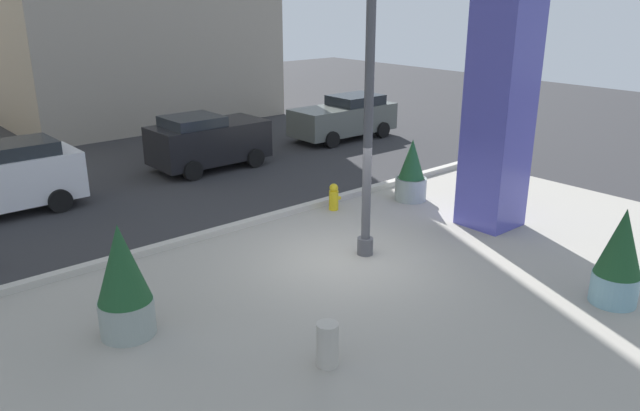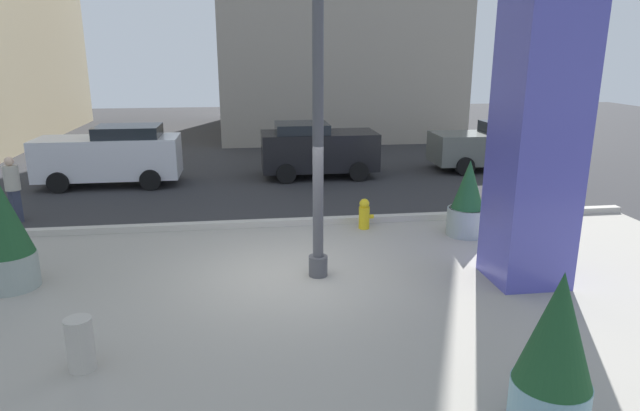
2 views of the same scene
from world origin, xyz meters
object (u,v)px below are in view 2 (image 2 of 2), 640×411
potted_plant_mid_plaza (555,355)px  concrete_bollard (80,344)px  lamp_post (318,110)px  art_pillar_blue (540,111)px  potted_plant_curbside (5,235)px  pedestrian_by_curb (13,186)px  fire_hydrant (364,214)px  potted_plant_near_left (468,202)px  car_curb_west (111,155)px  car_far_lane (496,145)px  car_curb_east (317,149)px

potted_plant_mid_plaza → concrete_bollard: (-5.53, 1.98, -0.57)m
lamp_post → art_pillar_blue: 3.84m
lamp_post → potted_plant_curbside: 5.96m
lamp_post → pedestrian_by_curb: lamp_post is taller
fire_hydrant → concrete_bollard: 7.45m
potted_plant_near_left → car_curb_west: size_ratio=0.41×
lamp_post → pedestrian_by_curb: bearing=147.6°
fire_hydrant → car_far_lane: car_far_lane is taller
fire_hydrant → art_pillar_blue: bearing=-56.0°
potted_plant_curbside → fire_hydrant: size_ratio=2.73×
potted_plant_near_left → fire_hydrant: size_ratio=2.37×
potted_plant_mid_plaza → potted_plant_curbside: bearing=146.7°
fire_hydrant → pedestrian_by_curb: (-8.53, 1.75, 0.55)m
fire_hydrant → concrete_bollard: same height
car_curb_east → pedestrian_by_curb: car_curb_east is taller
fire_hydrant → car_curb_east: size_ratio=0.19×
pedestrian_by_curb → fire_hydrant: bearing=-11.6°
potted_plant_mid_plaza → fire_hydrant: size_ratio=2.56×
fire_hydrant → car_curb_west: size_ratio=0.17×
potted_plant_curbside → pedestrian_by_curb: 4.53m
art_pillar_blue → potted_plant_curbside: (-9.34, 0.89, -2.15)m
art_pillar_blue → car_curb_east: (-2.66, 9.36, -2.21)m
fire_hydrant → car_far_lane: 8.80m
potted_plant_mid_plaza → car_far_lane: potted_plant_mid_plaza is taller
fire_hydrant → lamp_post: bearing=-118.6°
potted_plant_curbside → car_far_lane: size_ratio=0.46×
potted_plant_curbside → car_curb_west: (0.03, 8.08, -0.04)m
lamp_post → car_curb_west: 10.19m
potted_plant_mid_plaza → car_curb_west: size_ratio=0.44×
lamp_post → fire_hydrant: 4.16m
lamp_post → pedestrian_by_curb: (-7.05, 4.48, -2.23)m
art_pillar_blue → car_curb_west: size_ratio=1.44×
concrete_bollard → pedestrian_by_curb: 8.05m
potted_plant_curbside → lamp_post: bearing=-2.1°
lamp_post → potted_plant_near_left: lamp_post is taller
pedestrian_by_curb → concrete_bollard: bearing=-64.3°
fire_hydrant → car_curb_east: (-0.36, 5.94, 0.57)m
lamp_post → car_far_lane: bearing=49.5°
fire_hydrant → potted_plant_mid_plaza: bearing=-86.3°
potted_plant_near_left → car_curb_east: size_ratio=0.46×
lamp_post → concrete_bollard: 5.29m
potted_plant_near_left → concrete_bollard: size_ratio=2.37×
potted_plant_curbside → fire_hydrant: bearing=19.7°
concrete_bollard → car_curb_east: bearing=67.7°
art_pillar_blue → pedestrian_by_curb: size_ratio=3.81×
potted_plant_curbside → pedestrian_by_curb: size_ratio=1.24×
potted_plant_mid_plaza → potted_plant_near_left: potted_plant_mid_plaza is taller
concrete_bollard → car_far_lane: (11.21, 11.73, 0.49)m
potted_plant_mid_plaza → potted_plant_curbside: potted_plant_curbside is taller
potted_plant_near_left → concrete_bollard: (-7.28, -4.70, -0.42)m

